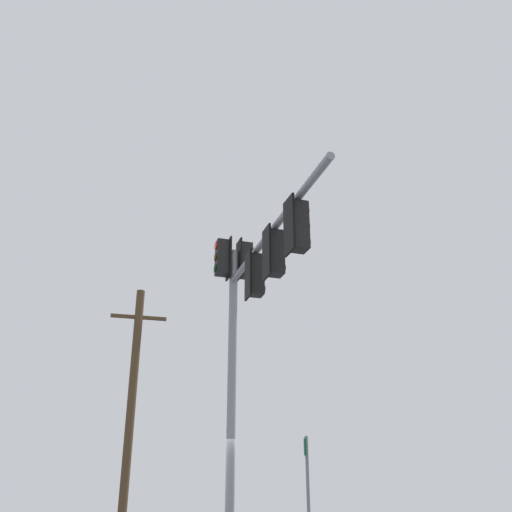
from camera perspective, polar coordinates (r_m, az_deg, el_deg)
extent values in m
cylinder|color=gray|center=(13.02, -2.48, -13.69)|extent=(0.20, 0.20, 6.96)
cylinder|color=gray|center=(11.22, 1.56, 2.47)|extent=(5.71, 0.33, 0.14)
cube|color=black|center=(14.01, -1.07, -0.47)|extent=(0.31, 0.31, 0.90)
cube|color=black|center=(13.97, -1.74, -0.38)|extent=(0.44, 0.05, 1.04)
cylinder|color=red|center=(14.17, -0.42, 0.58)|extent=(0.20, 0.04, 0.20)
cylinder|color=#3C2703|center=(14.05, -0.42, -0.54)|extent=(0.20, 0.04, 0.20)
cylinder|color=black|center=(13.94, -0.42, -1.68)|extent=(0.20, 0.04, 0.20)
cube|color=black|center=(13.87, -3.45, -0.18)|extent=(0.31, 0.31, 0.90)
cube|color=black|center=(13.90, -2.77, -0.26)|extent=(0.44, 0.05, 1.04)
cylinder|color=red|center=(13.95, -4.07, 1.03)|extent=(0.20, 0.04, 0.20)
cylinder|color=#3C2703|center=(13.83, -4.11, -0.10)|extent=(0.20, 0.04, 0.20)
cylinder|color=black|center=(13.72, -4.14, -1.25)|extent=(0.20, 0.04, 0.20)
cube|color=black|center=(11.90, -0.01, -1.96)|extent=(0.32, 0.32, 0.90)
cube|color=black|center=(11.85, -0.80, -1.88)|extent=(0.44, 0.07, 1.04)
cylinder|color=red|center=(12.05, 0.75, -0.70)|extent=(0.20, 0.04, 0.20)
cylinder|color=#3C2703|center=(11.94, 0.76, -2.04)|extent=(0.20, 0.04, 0.20)
cylinder|color=black|center=(11.83, 0.76, -3.39)|extent=(0.20, 0.04, 0.20)
cube|color=black|center=(10.82, 1.93, 0.28)|extent=(0.31, 0.31, 0.90)
cube|color=black|center=(10.77, 1.08, 0.38)|extent=(0.44, 0.06, 1.04)
cylinder|color=red|center=(10.99, 2.73, 1.61)|extent=(0.20, 0.04, 0.20)
cylinder|color=#3C2703|center=(10.87, 2.75, 0.18)|extent=(0.20, 0.04, 0.20)
cylinder|color=black|center=(10.75, 2.79, -1.29)|extent=(0.20, 0.04, 0.20)
cube|color=black|center=(9.78, 4.29, 3.00)|extent=(0.30, 0.30, 0.90)
cube|color=black|center=(9.72, 3.37, 3.14)|extent=(0.44, 0.04, 1.04)
cylinder|color=red|center=(9.97, 5.12, 4.41)|extent=(0.20, 0.03, 0.20)
cylinder|color=#3C2703|center=(9.84, 5.18, 2.86)|extent=(0.20, 0.03, 0.20)
cylinder|color=black|center=(9.71, 5.24, 1.27)|extent=(0.20, 0.03, 0.20)
cylinder|color=#4C3823|center=(20.94, -12.48, -14.56)|extent=(0.31, 0.31, 8.56)
cube|color=#4C3823|center=(21.63, -11.75, -6.08)|extent=(0.30, 2.05, 0.12)
cylinder|color=slate|center=(12.68, 5.31, -23.38)|extent=(0.07, 0.07, 2.55)
cube|color=#0C7238|center=(12.72, 4.93, -18.64)|extent=(0.29, 0.15, 0.34)
cube|color=white|center=(12.72, 4.86, -18.64)|extent=(0.23, 0.11, 0.28)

